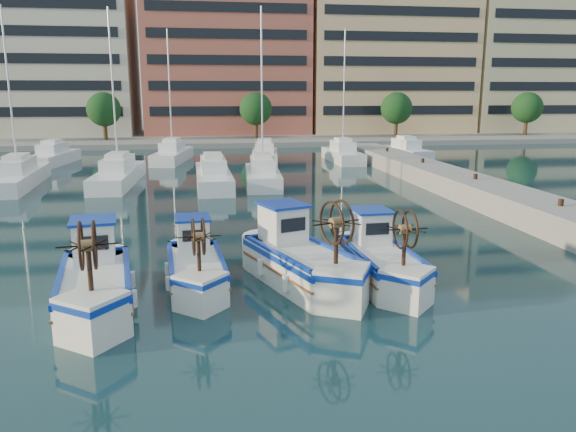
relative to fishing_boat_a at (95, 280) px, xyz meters
The scene contains 8 objects.
ground 5.89m from the fishing_boat_a, ahead, with size 300.00×300.00×0.00m, color #1B4046.
quay 20.55m from the fishing_boat_a, 23.62° to the left, with size 3.00×60.00×1.20m, color gray.
waterfront 67.77m from the fishing_boat_a, 77.01° to the left, with size 180.00×40.00×25.60m.
yacht_marina 28.03m from the fishing_boat_a, 86.15° to the left, with size 37.73×23.23×11.50m.
fishing_boat_a is the anchor object (origin of this frame).
fishing_boat_b 3.20m from the fishing_boat_a, 26.80° to the left, with size 2.01×4.28×2.63m.
fishing_boat_c 6.29m from the fishing_boat_a, 10.43° to the left, with size 3.51×5.19×3.14m.
fishing_boat_d 8.90m from the fishing_boat_a, ahead, with size 1.98×4.56×2.82m.
Camera 1 is at (-2.65, -16.29, 6.10)m, focal length 35.00 mm.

